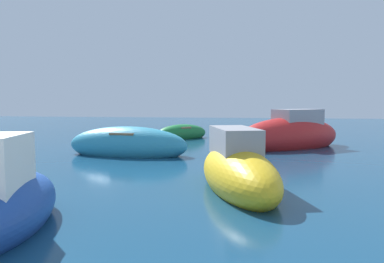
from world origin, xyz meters
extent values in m
ellipsoid|color=teal|center=(-11.68, 8.78, 0.39)|extent=(4.72, 1.85, 1.40)
cube|color=brown|center=(-11.68, 8.78, 0.85)|extent=(1.00, 1.30, 0.08)
ellipsoid|color=#B21E1E|center=(-5.38, 11.94, 0.47)|extent=(5.47, 4.84, 1.72)
cube|color=gray|center=(-5.04, 12.21, 1.33)|extent=(2.35, 2.18, 0.69)
ellipsoid|color=gold|center=(-7.43, 3.95, 0.35)|extent=(2.56, 4.37, 1.28)
cube|color=gray|center=(-7.52, 4.27, 1.07)|extent=(1.36, 1.99, 0.68)
ellipsoid|color=#1E479E|center=(-11.01, 0.78, 0.31)|extent=(1.93, 3.32, 1.13)
ellipsoid|color=#197233|center=(-10.73, 15.05, 0.27)|extent=(3.01, 2.98, 1.00)
cube|color=brown|center=(-10.73, 15.05, 0.61)|extent=(1.07, 1.07, 0.08)
camera|label=1|loc=(-7.23, -4.39, 2.04)|focal=34.22mm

